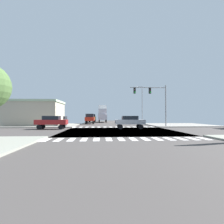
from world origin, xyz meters
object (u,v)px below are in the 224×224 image
object	(u,v)px
suv_middle_2	(92,117)
traffic_signal_mast	(153,96)
sedan_farside_1	(52,121)
box_truck_queued_2	(103,113)
street_lamp	(141,102)
pickup_outer_2	(90,118)
sedan_trailing_2	(130,121)
bank_building	(23,113)

from	to	relation	value
suv_middle_2	traffic_signal_mast	bearing A→B (deg)	117.40
traffic_signal_mast	sedan_farside_1	bearing A→B (deg)	-166.89
box_truck_queued_2	suv_middle_2	world-z (taller)	box_truck_queued_2
box_truck_queued_2	street_lamp	bearing A→B (deg)	140.49
suv_middle_2	pickup_outer_2	xyz separation A→B (m)	(0.00, -10.42, -0.10)
traffic_signal_mast	suv_middle_2	distance (m)	24.93
sedan_trailing_2	pickup_outer_2	distance (m)	16.59
street_lamp	sedan_trailing_2	distance (m)	18.01
traffic_signal_mast	sedan_trailing_2	size ratio (longest dim) A/B	1.65
sedan_farside_1	suv_middle_2	bearing A→B (deg)	170.19
pickup_outer_2	traffic_signal_mast	bearing A→B (deg)	134.70
box_truck_queued_2	suv_middle_2	xyz separation A→B (m)	(-3.00, 1.17, -1.17)
pickup_outer_2	street_lamp	bearing A→B (deg)	-173.44
bank_building	pickup_outer_2	world-z (taller)	bank_building
bank_building	sedan_trailing_2	bearing A→B (deg)	-25.03
traffic_signal_mast	sedan_trailing_2	xyz separation A→B (m)	(-4.53, -3.67, -4.11)
box_truck_queued_2	suv_middle_2	bearing A→B (deg)	-21.35
box_truck_queued_2	pickup_outer_2	xyz separation A→B (m)	(-3.00, -9.24, -1.27)
suv_middle_2	sedan_farside_1	bearing A→B (deg)	80.19
sedan_farside_1	traffic_signal_mast	bearing A→B (deg)	103.11
sedan_trailing_2	suv_middle_2	bearing A→B (deg)	-165.07
traffic_signal_mast	box_truck_queued_2	world-z (taller)	traffic_signal_mast
bank_building	pickup_outer_2	distance (m)	13.91
traffic_signal_mast	sedan_farside_1	xyz separation A→B (m)	(-15.75, -3.67, -4.11)
sedan_farside_1	box_truck_queued_2	xyz separation A→B (m)	(7.42, 24.37, 1.45)
bank_building	sedan_farside_1	bearing A→B (deg)	-48.25
street_lamp	sedan_farside_1	world-z (taller)	street_lamp
street_lamp	box_truck_queued_2	world-z (taller)	street_lamp
traffic_signal_mast	pickup_outer_2	distance (m)	16.59
suv_middle_2	street_lamp	bearing A→B (deg)	144.24
box_truck_queued_2	traffic_signal_mast	bearing A→B (deg)	111.93
suv_middle_2	pickup_outer_2	size ratio (longest dim) A/B	0.90
box_truck_queued_2	pickup_outer_2	bearing A→B (deg)	72.02
street_lamp	sedan_farside_1	bearing A→B (deg)	-135.56
box_truck_queued_2	bank_building	bearing A→B (deg)	44.90
bank_building	sedan_farside_1	xyz separation A→B (m)	(8.02, -8.99, -1.29)
traffic_signal_mast	suv_middle_2	bearing A→B (deg)	117.40
traffic_signal_mast	bank_building	size ratio (longest dim) A/B	0.44
box_truck_queued_2	sedan_trailing_2	xyz separation A→B (m)	(3.81, -24.37, -1.45)
traffic_signal_mast	suv_middle_2	size ratio (longest dim) A/B	1.55
sedan_trailing_2	sedan_farside_1	bearing A→B (deg)	-90.00
traffic_signal_mast	street_lamp	world-z (taller)	street_lamp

